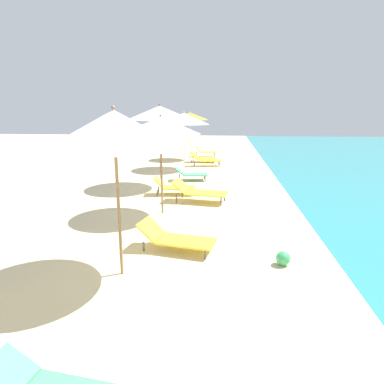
% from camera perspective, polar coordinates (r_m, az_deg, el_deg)
% --- Properties ---
extents(umbrella_third, '(2.07, 2.07, 2.70)m').
position_cam_1_polar(umbrella_third, '(5.06, -13.46, 10.61)').
color(umbrella_third, olive).
rests_on(umbrella_third, ground).
extents(lounger_third_shoreside, '(1.55, 0.85, 0.54)m').
position_cam_1_polar(lounger_third_shoreside, '(6.34, -2.95, -7.99)').
color(lounger_third_shoreside, yellow).
rests_on(lounger_third_shoreside, ground).
extents(umbrella_fourth, '(2.00, 2.00, 2.55)m').
position_cam_1_polar(umbrella_fourth, '(8.29, -5.52, 11.50)').
color(umbrella_fourth, olive).
rests_on(umbrella_fourth, ground).
extents(lounger_fourth_shoreside, '(1.67, 0.93, 0.63)m').
position_cam_1_polar(lounger_fourth_shoreside, '(9.64, 1.22, 0.15)').
color(lounger_fourth_shoreside, yellow).
rests_on(lounger_fourth_shoreside, ground).
extents(umbrella_fifth, '(2.33, 2.33, 2.88)m').
position_cam_1_polar(umbrella_fifth, '(11.62, -5.70, 13.59)').
color(umbrella_fifth, '#4C4C51').
rests_on(umbrella_fifth, ground).
extents(lounger_fifth_shoreside, '(1.32, 0.80, 0.51)m').
position_cam_1_polar(lounger_fifth_shoreside, '(12.73, -0.20, 3.25)').
color(lounger_fifth_shoreside, '#4CA572').
rests_on(lounger_fifth_shoreside, ground).
extents(lounger_fifth_inland, '(1.38, 0.71, 0.58)m').
position_cam_1_polar(lounger_fifth_inland, '(10.54, -3.22, 1.03)').
color(lounger_fifth_inland, yellow).
rests_on(lounger_fifth_inland, ground).
extents(umbrella_sixth, '(2.32, 2.32, 2.64)m').
position_cam_1_polar(umbrella_sixth, '(15.23, -1.43, 12.71)').
color(umbrella_sixth, silver).
rests_on(umbrella_sixth, ground).
extents(lounger_sixth_shoreside, '(1.47, 0.75, 0.68)m').
position_cam_1_polar(lounger_sixth_shoreside, '(16.20, 2.45, 5.70)').
color(lounger_sixth_shoreside, yellow).
rests_on(lounger_sixth_shoreside, ground).
extents(umbrella_farthest, '(1.97, 1.97, 2.64)m').
position_cam_1_polar(umbrella_farthest, '(18.50, -0.34, 13.11)').
color(umbrella_farthest, silver).
rests_on(umbrella_farthest, ground).
extents(lounger_farthest_shoreside, '(1.27, 0.67, 0.65)m').
position_cam_1_polar(lounger_farthest_shoreside, '(19.61, 2.28, 7.13)').
color(lounger_farthest_shoreside, yellow).
rests_on(lounger_farthest_shoreside, ground).
extents(lounger_farthest_inland, '(1.42, 0.72, 0.57)m').
position_cam_1_polar(lounger_farthest_inland, '(17.47, 1.86, 6.05)').
color(lounger_farthest_inland, yellow).
rests_on(lounger_farthest_inland, ground).
extents(beach_ball, '(0.25, 0.25, 0.25)m').
position_cam_1_polar(beach_ball, '(6.00, 15.67, -11.10)').
color(beach_ball, '#3FB266').
rests_on(beach_ball, ground).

